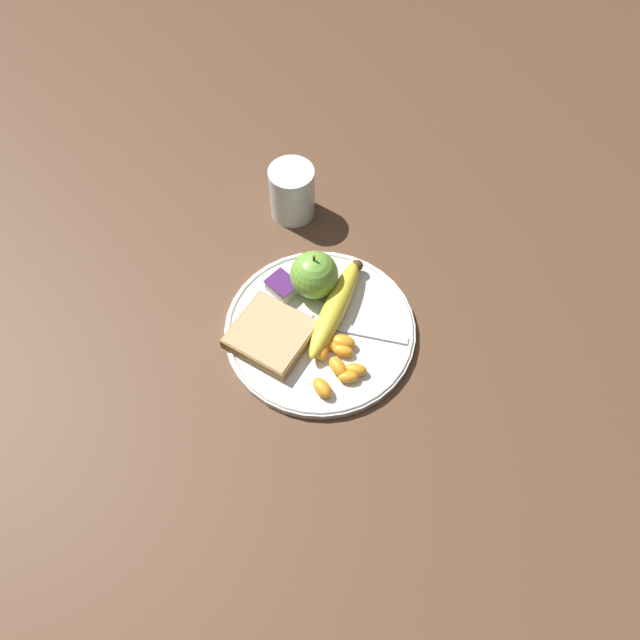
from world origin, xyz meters
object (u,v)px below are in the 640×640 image
(apple, at_px, (314,275))
(banana, at_px, (337,308))
(fork, at_px, (326,325))
(plate, at_px, (320,329))
(bread_slice, at_px, (271,335))
(juice_glass, at_px, (292,193))
(jam_packet, at_px, (283,286))

(apple, xyz_separation_m, banana, (0.05, -0.01, -0.02))
(fork, bearing_deg, plate, 32.19)
(fork, bearing_deg, bread_slice, 28.59)
(juice_glass, distance_m, fork, 0.23)
(plate, height_order, fork, fork)
(banana, distance_m, jam_packet, 0.09)
(juice_glass, distance_m, banana, 0.22)
(plate, relative_size, jam_packet, 6.38)
(bread_slice, bearing_deg, apple, 97.84)
(apple, relative_size, jam_packet, 1.86)
(apple, relative_size, banana, 0.45)
(plate, relative_size, juice_glass, 3.04)
(jam_packet, bearing_deg, bread_slice, -56.33)
(apple, relative_size, fork, 0.44)
(apple, distance_m, jam_packet, 0.05)
(banana, bearing_deg, fork, -87.23)
(apple, bearing_deg, plate, -39.82)
(bread_slice, bearing_deg, plate, 58.39)
(bread_slice, distance_m, jam_packet, 0.08)
(apple, bearing_deg, fork, -32.61)
(juice_glass, xyz_separation_m, bread_slice, (0.15, -0.20, -0.02))
(plate, relative_size, banana, 1.54)
(juice_glass, height_order, jam_packet, juice_glass)
(juice_glass, relative_size, banana, 0.51)
(plate, xyz_separation_m, jam_packet, (-0.08, 0.01, 0.01))
(juice_glass, height_order, banana, juice_glass)
(bread_slice, xyz_separation_m, fork, (0.04, 0.07, -0.01))
(banana, bearing_deg, jam_packet, -163.93)
(plate, height_order, banana, banana)
(juice_glass, distance_m, bread_slice, 0.25)
(banana, xyz_separation_m, jam_packet, (-0.09, -0.02, -0.01))
(plate, xyz_separation_m, juice_glass, (-0.19, 0.14, 0.03))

